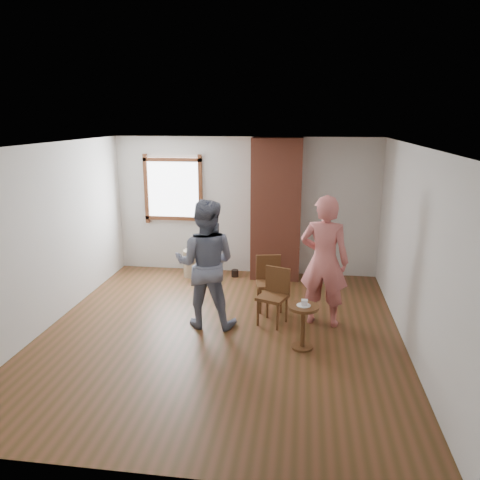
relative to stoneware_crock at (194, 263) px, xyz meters
name	(u,v)px	position (x,y,z in m)	size (l,w,h in m)	color
ground	(221,333)	(0.94, -2.34, -0.25)	(5.50, 5.50, 0.00)	brown
room_shell	(223,199)	(0.89, -1.74, 1.56)	(5.04, 5.52, 2.62)	silver
brick_chimney	(276,210)	(1.54, 0.16, 1.05)	(0.90, 0.50, 2.60)	#A8533B
stoneware_crock	(194,263)	(0.00, 0.00, 0.00)	(0.39, 0.39, 0.50)	tan
dark_pot	(235,273)	(0.79, 0.06, -0.19)	(0.13, 0.13, 0.13)	black
dining_chair_left	(269,279)	(1.54, -1.35, 0.22)	(0.47, 0.47, 0.84)	brown
dining_chair_right	(275,293)	(1.66, -1.89, 0.21)	(0.50, 0.50, 0.83)	brown
side_table	(303,320)	(2.08, -2.64, 0.15)	(0.40, 0.40, 0.60)	brown
cake_plate	(304,305)	(2.08, -2.64, 0.35)	(0.18, 0.18, 0.01)	white
cake_slice	(304,303)	(2.09, -2.64, 0.39)	(0.08, 0.07, 0.06)	white
man	(205,264)	(0.69, -2.09, 0.67)	(0.90, 0.70, 1.85)	black
person_pink	(324,261)	(2.36, -1.83, 0.70)	(0.70, 0.46, 1.91)	#D26C69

